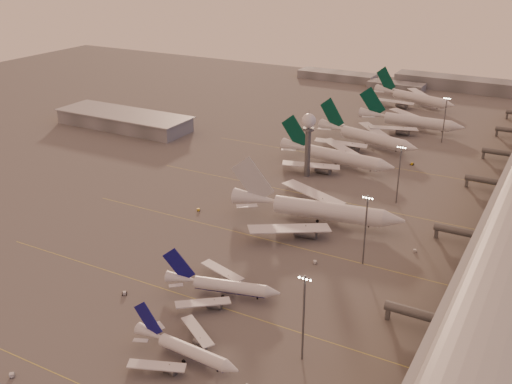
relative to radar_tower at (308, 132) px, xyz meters
The scene contains 24 objects.
ground 121.92m from the radar_tower, 92.39° to the right, with size 700.00×700.00×0.00m, color #5A5757.
taxiway_markings 71.83m from the radar_tower, 68.66° to the right, with size 180.00×185.25×0.02m.
hangar 127.68m from the radar_tower, behind, with size 82.00×27.00×8.50m.
radar_tower is the anchor object (origin of this frame).
mast_a 131.38m from the radar_tower, 66.17° to the right, with size 3.60×0.56×25.00m.
mast_b 82.32m from the radar_tower, 52.43° to the right, with size 3.60×0.56×25.00m.
mast_c 46.66m from the radar_tower, 12.53° to the right, with size 3.60×0.56×25.00m.
mast_d 91.11m from the radar_tower, 61.74° to the left, with size 3.60×0.56×25.00m.
distant_horizon 205.86m from the radar_tower, 90.67° to the left, with size 165.00×37.50×9.00m.
narrowbody_near 138.50m from the radar_tower, 78.75° to the right, with size 33.24×26.49×12.98m.
narrowbody_mid 107.68m from the radar_tower, 79.67° to the right, with size 36.33×28.63×14.46m.
widebody_white 52.37m from the radar_tower, 61.51° to the right, with size 67.53×53.68×23.91m.
greentail_a 25.93m from the radar_tower, 69.09° to the left, with size 60.17×48.41×21.86m.
greentail_b 57.67m from the radar_tower, 80.00° to the left, with size 59.44×47.40×22.04m.
greentail_c 98.80m from the radar_tower, 77.20° to the left, with size 61.22×49.48×22.25m.
greentail_d 151.62m from the radar_tower, 86.84° to the left, with size 58.29×46.29×22.03m.
gsv_truck_a 162.29m from the radar_tower, 92.48° to the right, with size 5.74×5.27×2.32m.
gsv_catering_a 145.47m from the radar_tower, 71.30° to the right, with size 5.37×2.86×4.25m.
gsv_tug_mid 120.49m from the radar_tower, 93.63° to the right, with size 3.68×3.92×0.97m.
gsv_truck_b 83.57m from the radar_tower, 63.41° to the right, with size 6.03×3.83×2.29m.
gsv_truck_c 63.36m from the radar_tower, 111.15° to the right, with size 5.59×5.06×2.25m.
gsv_catering_b 81.97m from the radar_tower, 37.42° to the right, with size 5.29×3.61×3.98m.
gsv_tug_far 36.94m from the radar_tower, 58.90° to the right, with size 3.01×3.64×0.90m.
gsv_tug_hangar 57.65m from the radar_tower, 44.30° to the left, with size 3.83×2.49×1.04m.
Camera 1 is at (108.43, -116.28, 100.39)m, focal length 42.00 mm.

